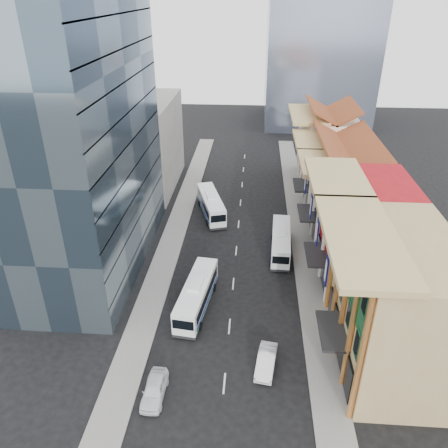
# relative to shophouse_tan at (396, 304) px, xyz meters

# --- Properties ---
(ground) EXTENTS (200.00, 200.00, 0.00)m
(ground) POSITION_rel_shophouse_tan_xyz_m (-14.00, -5.00, -6.00)
(ground) COLOR black
(ground) RESTS_ON ground
(sidewalk_right) EXTENTS (3.00, 90.00, 0.15)m
(sidewalk_right) POSITION_rel_shophouse_tan_xyz_m (-5.50, 17.00, -5.92)
(sidewalk_right) COLOR slate
(sidewalk_right) RESTS_ON ground
(sidewalk_left) EXTENTS (3.00, 90.00, 0.15)m
(sidewalk_left) POSITION_rel_shophouse_tan_xyz_m (-22.50, 17.00, -5.92)
(sidewalk_left) COLOR slate
(sidewalk_left) RESTS_ON ground
(shophouse_tan) EXTENTS (8.00, 14.00, 12.00)m
(shophouse_tan) POSITION_rel_shophouse_tan_xyz_m (0.00, 0.00, 0.00)
(shophouse_tan) COLOR tan
(shophouse_tan) RESTS_ON ground
(shophouse_red) EXTENTS (8.00, 10.00, 12.00)m
(shophouse_red) POSITION_rel_shophouse_tan_xyz_m (0.00, 12.00, 0.00)
(shophouse_red) COLOR #A71218
(shophouse_red) RESTS_ON ground
(shophouse_cream_near) EXTENTS (8.00, 9.00, 10.00)m
(shophouse_cream_near) POSITION_rel_shophouse_tan_xyz_m (0.00, 21.50, -1.00)
(shophouse_cream_near) COLOR white
(shophouse_cream_near) RESTS_ON ground
(shophouse_cream_mid) EXTENTS (8.00, 9.00, 10.00)m
(shophouse_cream_mid) POSITION_rel_shophouse_tan_xyz_m (0.00, 30.50, -1.00)
(shophouse_cream_mid) COLOR white
(shophouse_cream_mid) RESTS_ON ground
(shophouse_cream_far) EXTENTS (8.00, 12.00, 11.00)m
(shophouse_cream_far) POSITION_rel_shophouse_tan_xyz_m (0.00, 41.00, -0.50)
(shophouse_cream_far) COLOR white
(shophouse_cream_far) RESTS_ON ground
(office_tower) EXTENTS (12.00, 26.00, 30.00)m
(office_tower) POSITION_rel_shophouse_tan_xyz_m (-31.00, 14.00, 9.00)
(office_tower) COLOR #364856
(office_tower) RESTS_ON ground
(office_block_far) EXTENTS (10.00, 18.00, 14.00)m
(office_block_far) POSITION_rel_shophouse_tan_xyz_m (-30.00, 37.00, 1.00)
(office_block_far) COLOR gray
(office_block_far) RESTS_ON ground
(bus_left_near) EXTENTS (3.60, 10.26, 3.22)m
(bus_left_near) POSITION_rel_shophouse_tan_xyz_m (-17.51, 5.66, -4.39)
(bus_left_near) COLOR white
(bus_left_near) RESTS_ON ground
(bus_left_far) EXTENTS (5.26, 10.54, 3.30)m
(bus_left_far) POSITION_rel_shophouse_tan_xyz_m (-18.11, 26.65, -4.35)
(bus_left_far) COLOR white
(bus_left_far) RESTS_ON ground
(bus_right) EXTENTS (2.71, 9.68, 3.07)m
(bus_right) POSITION_rel_shophouse_tan_xyz_m (-8.50, 17.13, -4.46)
(bus_right) COLOR white
(bus_right) RESTS_ON ground
(sedan_left) EXTENTS (1.81, 4.32, 1.46)m
(sedan_left) POSITION_rel_shophouse_tan_xyz_m (-19.50, -5.66, -5.27)
(sedan_left) COLOR white
(sedan_left) RESTS_ON ground
(sedan_right) EXTENTS (2.12, 4.48, 1.42)m
(sedan_right) POSITION_rel_shophouse_tan_xyz_m (-10.52, -1.98, -5.29)
(sedan_right) COLOR silver
(sedan_right) RESTS_ON ground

